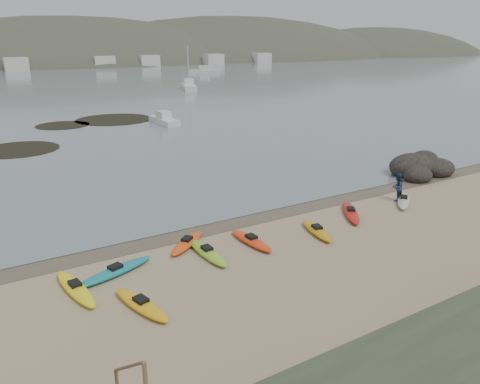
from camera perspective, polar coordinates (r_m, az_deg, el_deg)
ground at (r=26.23m, az=0.00°, el=-3.11°), size 600.00×600.00×0.00m
wet_sand at (r=25.99m, az=0.35°, el=-3.31°), size 60.00×60.00×0.00m
kayaks at (r=22.48m, az=0.27°, el=-6.41°), size 21.74×6.98×0.34m
person_east at (r=30.23m, az=18.62°, el=0.57°), size 1.03×0.93×1.75m
rock_cluster at (r=37.11m, az=21.10°, el=2.46°), size 5.40×3.99×1.89m
kelp_mats at (r=55.81m, az=-18.86°, el=7.40°), size 20.67×20.07×0.04m
moored_boats at (r=100.88m, az=-19.70°, el=12.03°), size 98.61×79.56×1.19m
far_hills at (r=222.52m, az=-17.98°, el=10.73°), size 550.00×135.00×80.00m
far_town at (r=167.09m, az=-25.74°, el=13.86°), size 199.00×5.00×4.00m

